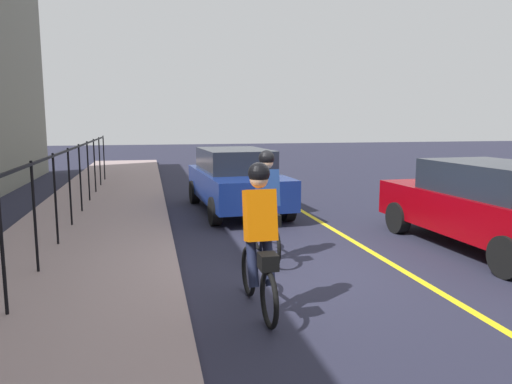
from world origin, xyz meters
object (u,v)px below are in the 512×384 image
Objects in this scene: patrol_sedan at (489,204)px; cyclist_follow at (259,239)px; parked_sedan_rear at (236,179)px; cyclist_lead at (267,206)px.

cyclist_follow is at bearing 110.30° from patrol_sedan.
patrol_sedan is at bearing 35.56° from parked_sedan_rear.
cyclist_follow is at bearing -11.09° from parked_sedan_rear.
cyclist_lead is 0.41× the size of parked_sedan_rear.
cyclist_follow reaches higher than parked_sedan_rear.
cyclist_lead is 4.39m from parked_sedan_rear.
patrol_sedan is at bearing -68.40° from cyclist_follow.
patrol_sedan is 5.96m from parked_sedan_rear.
cyclist_lead reaches higher than parked_sedan_rear.
cyclist_lead is 0.41× the size of patrol_sedan.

